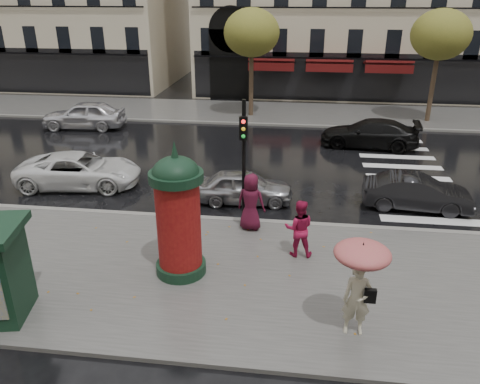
# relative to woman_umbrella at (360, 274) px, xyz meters

# --- Properties ---
(ground) EXTENTS (160.00, 160.00, 0.00)m
(ground) POSITION_rel_woman_umbrella_xyz_m (-2.64, 2.51, -1.72)
(ground) COLOR black
(ground) RESTS_ON ground
(near_sidewalk) EXTENTS (90.00, 7.00, 0.12)m
(near_sidewalk) POSITION_rel_woman_umbrella_xyz_m (-2.64, 2.01, -1.66)
(near_sidewalk) COLOR #474744
(near_sidewalk) RESTS_ON ground
(far_sidewalk) EXTENTS (90.00, 6.00, 0.12)m
(far_sidewalk) POSITION_rel_woman_umbrella_xyz_m (-2.64, 21.51, -1.66)
(far_sidewalk) COLOR #474744
(far_sidewalk) RESTS_ON ground
(near_kerb) EXTENTS (90.00, 0.25, 0.14)m
(near_kerb) POSITION_rel_woman_umbrella_xyz_m (-2.64, 5.51, -1.65)
(near_kerb) COLOR slate
(near_kerb) RESTS_ON ground
(far_kerb) EXTENTS (90.00, 0.25, 0.14)m
(far_kerb) POSITION_rel_woman_umbrella_xyz_m (-2.64, 18.51, -1.65)
(far_kerb) COLOR slate
(far_kerb) RESTS_ON ground
(zebra_crossing) EXTENTS (3.60, 11.75, 0.01)m
(zebra_crossing) POSITION_rel_woman_umbrella_xyz_m (3.36, 12.11, -1.72)
(zebra_crossing) COLOR silver
(zebra_crossing) RESTS_ON ground
(tree_far_left) EXTENTS (3.40, 3.40, 6.64)m
(tree_far_left) POSITION_rel_woman_umbrella_xyz_m (-4.64, 20.51, 3.45)
(tree_far_left) COLOR #38281C
(tree_far_left) RESTS_ON ground
(tree_far_right) EXTENTS (3.40, 3.40, 6.64)m
(tree_far_right) POSITION_rel_woman_umbrella_xyz_m (6.36, 20.51, 3.45)
(tree_far_right) COLOR #38281C
(tree_far_right) RESTS_ON ground
(woman_umbrella) EXTENTS (1.26, 1.26, 2.43)m
(woman_umbrella) POSITION_rel_woman_umbrella_xyz_m (0.00, 0.00, 0.00)
(woman_umbrella) COLOR #BEB89D
(woman_umbrella) RESTS_ON near_sidewalk
(woman_red) EXTENTS (0.90, 0.71, 1.80)m
(woman_red) POSITION_rel_woman_umbrella_xyz_m (-1.37, 3.37, -0.70)
(woman_red) COLOR #9F133C
(woman_red) RESTS_ON near_sidewalk
(man_burgundy) EXTENTS (1.07, 0.82, 1.96)m
(man_burgundy) POSITION_rel_woman_umbrella_xyz_m (-2.98, 4.91, -0.63)
(man_burgundy) COLOR #490E22
(man_burgundy) RESTS_ON near_sidewalk
(morris_column) EXTENTS (1.46, 1.46, 3.92)m
(morris_column) POSITION_rel_woman_umbrella_xyz_m (-4.67, 2.00, 0.28)
(morris_column) COLOR black
(morris_column) RESTS_ON near_sidewalk
(traffic_light) EXTENTS (0.28, 0.41, 4.30)m
(traffic_light) POSITION_rel_woman_umbrella_xyz_m (-3.26, 5.22, 1.00)
(traffic_light) COLOR black
(traffic_light) RESTS_ON near_sidewalk
(car_silver) EXTENTS (3.83, 1.76, 1.27)m
(car_silver) POSITION_rel_woman_umbrella_xyz_m (-3.50, 7.28, -1.09)
(car_silver) COLOR #98989D
(car_silver) RESTS_ON ground
(car_darkgrey) EXTENTS (4.02, 1.69, 1.29)m
(car_darkgrey) POSITION_rel_woman_umbrella_xyz_m (2.96, 7.50, -1.08)
(car_darkgrey) COLOR black
(car_darkgrey) RESTS_ON ground
(car_white) EXTENTS (5.23, 2.86, 1.39)m
(car_white) POSITION_rel_woman_umbrella_xyz_m (-10.47, 8.02, -1.03)
(car_white) COLOR silver
(car_white) RESTS_ON ground
(car_black) EXTENTS (5.13, 2.52, 1.44)m
(car_black) POSITION_rel_woman_umbrella_xyz_m (2.14, 15.03, -1.01)
(car_black) COLOR black
(car_black) RESTS_ON ground
(car_far_silver) EXTENTS (4.91, 2.35, 1.62)m
(car_far_silver) POSITION_rel_woman_umbrella_xyz_m (-14.10, 16.51, -0.91)
(car_far_silver) COLOR silver
(car_far_silver) RESTS_ON ground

